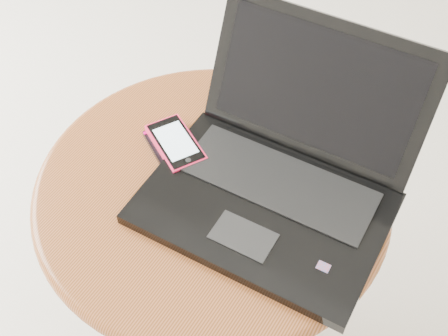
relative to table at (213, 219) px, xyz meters
The scene contains 4 objects.
table is the anchor object (origin of this frame).
laptop 0.17m from the table, 25.19° to the left, with size 0.38×0.36×0.22m.
phone_black 0.14m from the table, 166.83° to the left, with size 0.13×0.11×0.01m.
phone_pink 0.15m from the table, 162.38° to the left, with size 0.13×0.11×0.01m.
Camera 1 is at (0.40, -0.39, 1.20)m, focal length 47.24 mm.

